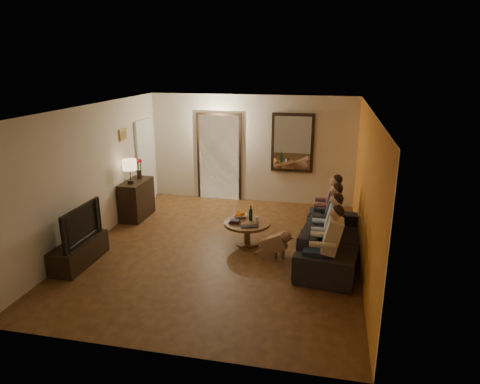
% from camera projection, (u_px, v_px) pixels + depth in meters
% --- Properties ---
extents(floor, '(5.00, 6.00, 0.01)m').
position_uv_depth(floor, '(221.00, 249.00, 7.96)').
color(floor, '#492813').
rests_on(floor, ground).
extents(ceiling, '(5.00, 6.00, 0.01)m').
position_uv_depth(ceiling, '(219.00, 108.00, 7.19)').
color(ceiling, white).
rests_on(ceiling, back_wall).
extents(back_wall, '(5.00, 0.02, 2.60)m').
position_uv_depth(back_wall, '(251.00, 149.00, 10.38)').
color(back_wall, beige).
rests_on(back_wall, floor).
extents(front_wall, '(5.00, 0.02, 2.60)m').
position_uv_depth(front_wall, '(152.00, 255.00, 4.77)').
color(front_wall, beige).
rests_on(front_wall, floor).
extents(left_wall, '(0.02, 6.00, 2.60)m').
position_uv_depth(left_wall, '(92.00, 175.00, 8.07)').
color(left_wall, beige).
rests_on(left_wall, floor).
extents(right_wall, '(0.02, 6.00, 2.60)m').
position_uv_depth(right_wall, '(366.00, 191.00, 7.08)').
color(right_wall, beige).
rests_on(right_wall, floor).
extents(orange_accent, '(0.01, 6.00, 2.60)m').
position_uv_depth(orange_accent, '(365.00, 191.00, 7.08)').
color(orange_accent, orange).
rests_on(orange_accent, right_wall).
extents(kitchen_doorway, '(1.00, 0.06, 2.10)m').
position_uv_depth(kitchen_doorway, '(219.00, 158.00, 10.59)').
color(kitchen_doorway, '#FFE0A5').
rests_on(kitchen_doorway, floor).
extents(door_trim, '(1.12, 0.04, 2.22)m').
position_uv_depth(door_trim, '(219.00, 158.00, 10.58)').
color(door_trim, black).
rests_on(door_trim, floor).
extents(fridge_glimpse, '(0.45, 0.03, 1.70)m').
position_uv_depth(fridge_glimpse, '(229.00, 164.00, 10.59)').
color(fridge_glimpse, silver).
rests_on(fridge_glimpse, floor).
extents(mirror_frame, '(1.00, 0.05, 1.40)m').
position_uv_depth(mirror_frame, '(292.00, 143.00, 10.08)').
color(mirror_frame, black).
rests_on(mirror_frame, back_wall).
extents(mirror_glass, '(0.86, 0.02, 1.26)m').
position_uv_depth(mirror_glass, '(292.00, 143.00, 10.05)').
color(mirror_glass, white).
rests_on(mirror_glass, back_wall).
extents(white_door, '(0.06, 0.85, 2.04)m').
position_uv_depth(white_door, '(145.00, 162.00, 10.30)').
color(white_door, white).
rests_on(white_door, floor).
extents(framed_art, '(0.03, 0.28, 0.24)m').
position_uv_depth(framed_art, '(123.00, 135.00, 9.12)').
color(framed_art, '#B28C33').
rests_on(framed_art, left_wall).
extents(art_canvas, '(0.01, 0.22, 0.18)m').
position_uv_depth(art_canvas, '(124.00, 135.00, 9.12)').
color(art_canvas, brown).
rests_on(art_canvas, left_wall).
extents(dresser, '(0.45, 0.95, 0.84)m').
position_uv_depth(dresser, '(137.00, 199.00, 9.47)').
color(dresser, black).
rests_on(dresser, floor).
extents(table_lamp, '(0.30, 0.30, 0.54)m').
position_uv_depth(table_lamp, '(130.00, 172.00, 9.06)').
color(table_lamp, beige).
rests_on(table_lamp, dresser).
extents(flower_vase, '(0.14, 0.14, 0.44)m').
position_uv_depth(flower_vase, '(139.00, 169.00, 9.48)').
color(flower_vase, red).
rests_on(flower_vase, dresser).
extents(tv_stand, '(0.45, 1.22, 0.41)m').
position_uv_depth(tv_stand, '(79.00, 252.00, 7.37)').
color(tv_stand, black).
rests_on(tv_stand, floor).
extents(tv, '(1.11, 0.15, 0.64)m').
position_uv_depth(tv, '(76.00, 224.00, 7.21)').
color(tv, black).
rests_on(tv, tv_stand).
extents(sofa, '(2.51, 1.26, 0.70)m').
position_uv_depth(sofa, '(333.00, 240.00, 7.52)').
color(sofa, black).
rests_on(sofa, floor).
extents(person_a, '(0.60, 0.40, 1.20)m').
position_uv_depth(person_a, '(328.00, 247.00, 6.62)').
color(person_a, tan).
rests_on(person_a, sofa).
extents(person_b, '(0.60, 0.40, 1.20)m').
position_uv_depth(person_b, '(328.00, 233.00, 7.18)').
color(person_b, tan).
rests_on(person_b, sofa).
extents(person_c, '(0.60, 0.40, 1.20)m').
position_uv_depth(person_c, '(329.00, 220.00, 7.75)').
color(person_c, tan).
rests_on(person_c, sofa).
extents(person_d, '(0.60, 0.40, 1.20)m').
position_uv_depth(person_d, '(329.00, 209.00, 8.31)').
color(person_d, tan).
rests_on(person_d, sofa).
extents(dog, '(0.59, 0.31, 0.56)m').
position_uv_depth(dog, '(274.00, 243.00, 7.56)').
color(dog, '#A36F4B').
rests_on(dog, floor).
extents(coffee_table, '(0.92, 0.92, 0.45)m').
position_uv_depth(coffee_table, '(247.00, 233.00, 8.13)').
color(coffee_table, brown).
rests_on(coffee_table, floor).
extents(bowl, '(0.26, 0.26, 0.06)m').
position_uv_depth(bowl, '(240.00, 216.00, 8.30)').
color(bowl, white).
rests_on(bowl, coffee_table).
extents(oranges, '(0.20, 0.20, 0.08)m').
position_uv_depth(oranges, '(240.00, 212.00, 8.28)').
color(oranges, orange).
rests_on(oranges, bowl).
extents(wine_bottle, '(0.07, 0.07, 0.31)m').
position_uv_depth(wine_bottle, '(251.00, 213.00, 8.10)').
color(wine_bottle, black).
rests_on(wine_bottle, coffee_table).
extents(wine_glass, '(0.06, 0.06, 0.10)m').
position_uv_depth(wine_glass, '(257.00, 219.00, 8.06)').
color(wine_glass, silver).
rests_on(wine_glass, coffee_table).
extents(book_stack, '(0.20, 0.15, 0.07)m').
position_uv_depth(book_stack, '(235.00, 221.00, 8.01)').
color(book_stack, black).
rests_on(book_stack, coffee_table).
extents(laptop, '(0.37, 0.29, 0.03)m').
position_uv_depth(laptop, '(250.00, 227.00, 7.78)').
color(laptop, black).
rests_on(laptop, coffee_table).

